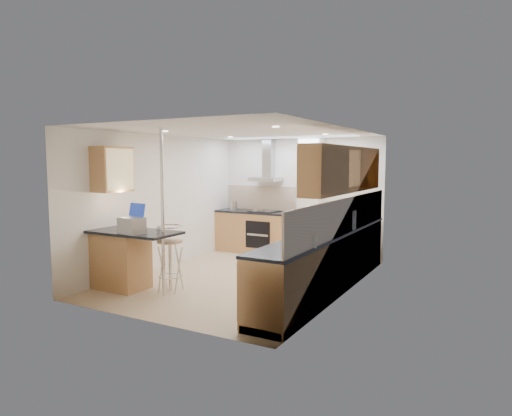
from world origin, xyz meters
The scene contains 16 objects.
ground centered at (0.00, 0.00, 0.00)m, with size 4.80×4.80×0.00m, color #CDAC88.
room_shell centered at (0.32, 0.38, 1.54)m, with size 3.64×4.84×2.51m.
right_counter centered at (1.50, 0.00, 0.46)m, with size 0.63×4.40×0.92m.
back_counter centered at (-0.95, 2.10, 0.46)m, with size 1.70×0.63×0.92m.
peninsula centered at (-1.12, -1.45, 0.48)m, with size 1.47×0.72×0.94m.
microwave centered at (1.59, 0.54, 1.08)m, with size 0.57×0.38×0.31m, color white.
laptop centered at (-0.94, -1.66, 1.06)m, with size 0.35×0.27×0.24m, color #93969A.
bag centered at (-1.28, -1.32, 1.00)m, with size 0.21×0.15×0.11m, color black.
bar_stool_near centered at (-1.18, -1.52, 0.47)m, with size 0.38×0.38×0.94m, color tan, non-canonical shape.
bar_stool_end centered at (-0.62, -1.19, 0.52)m, with size 0.42×0.42×1.03m, color tan, non-canonical shape.
jar_a centered at (1.64, 1.17, 1.00)m, with size 0.12×0.12×0.16m, color beige.
jar_b centered at (1.47, 0.82, 0.99)m, with size 0.11×0.11×0.14m, color beige.
jar_c centered at (1.59, -0.29, 1.03)m, with size 0.14×0.14×0.22m, color beige.
jar_d centered at (1.64, -0.96, 0.99)m, with size 0.10×0.10×0.14m, color white.
bread_bin centered at (1.66, -1.20, 1.01)m, with size 0.27×0.34×0.18m, color beige.
kettle centered at (-1.43, 2.01, 1.02)m, with size 0.16×0.16×0.20m, color #A6A8AB.
Camera 1 is at (3.88, -6.62, 2.01)m, focal length 32.00 mm.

